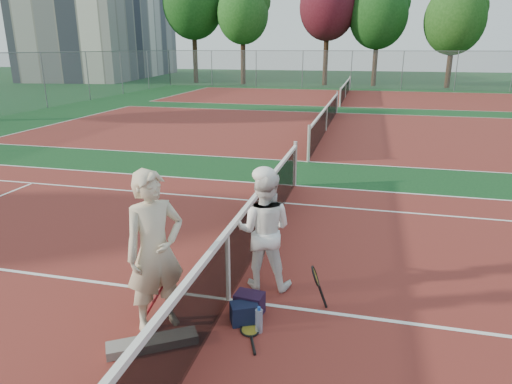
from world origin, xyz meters
TOP-DOWN VIEW (x-y plane):
  - ground at (0.00, 0.00)m, footprint 130.00×130.00m
  - court_main at (0.00, 0.00)m, footprint 23.77×10.97m
  - court_far_a at (0.00, 13.50)m, footprint 23.77×10.97m
  - court_far_b at (0.00, 27.00)m, footprint 23.77×10.97m
  - net_main at (0.00, 0.00)m, footprint 0.10×10.98m
  - net_far_a at (0.00, 13.50)m, footprint 0.10×10.98m
  - net_far_b at (0.00, 27.00)m, footprint 0.10×10.98m
  - fence_back at (0.00, 34.00)m, footprint 32.00×0.06m
  - apartment_block at (-28.00, 44.00)m, footprint 12.96×23.18m
  - player_a at (-0.64, -0.76)m, footprint 0.83×0.85m
  - player_b at (0.36, 0.51)m, footprint 0.85×0.68m
  - racket_red at (-0.66, -0.70)m, footprint 0.37×0.33m
  - racket_black_held at (1.14, 0.10)m, footprint 0.27×0.30m
  - racket_spare at (0.45, -0.61)m, footprint 0.47×0.66m
  - sports_bag_navy at (0.34, -0.46)m, footprint 0.40×0.35m
  - sports_bag_purple at (0.36, -0.25)m, footprint 0.38×0.28m
  - net_cover_canvas at (-0.53, -1.17)m, footprint 0.98×0.74m
  - water_bottle at (0.57, -0.61)m, footprint 0.09×0.09m
  - tree_back_0 at (-14.79, 37.33)m, footprint 5.56×5.56m
  - tree_back_1 at (-9.89, 36.70)m, footprint 4.58×4.58m
  - tree_back_maroon at (-2.44, 37.31)m, footprint 4.89×4.89m
  - tree_back_3 at (1.84, 37.54)m, footprint 4.92×4.92m
  - tree_back_4 at (7.86, 36.89)m, footprint 4.82×4.82m

SIDE VIEW (x-z plane):
  - ground at x=0.00m, z-range 0.00..0.00m
  - court_main at x=0.00m, z-range 0.00..0.01m
  - court_far_a at x=0.00m, z-range 0.00..0.01m
  - court_far_b at x=0.00m, z-range 0.00..0.01m
  - racket_spare at x=0.45m, z-range 0.00..0.03m
  - net_cover_canvas at x=-0.53m, z-range 0.00..0.11m
  - sports_bag_navy at x=0.34m, z-range 0.00..0.26m
  - sports_bag_purple at x=0.36m, z-range 0.00..0.29m
  - water_bottle at x=0.57m, z-range 0.00..0.30m
  - racket_red at x=-0.66m, z-range 0.00..0.54m
  - racket_black_held at x=1.14m, z-range 0.00..0.57m
  - net_main at x=0.00m, z-range 0.00..1.02m
  - net_far_a at x=0.00m, z-range 0.00..1.02m
  - net_far_b at x=0.00m, z-range 0.00..1.02m
  - player_b at x=0.36m, z-range 0.00..1.68m
  - player_a at x=-0.64m, z-range 0.00..1.97m
  - fence_back at x=0.00m, z-range 0.00..3.00m
  - tree_back_4 at x=7.86m, z-range 1.29..9.46m
  - tree_back_3 at x=1.84m, z-range 1.51..10.24m
  - tree_back_1 at x=-9.89m, z-range 1.71..10.46m
  - tree_back_maroon at x=-2.44m, z-range 1.86..11.26m
  - tree_back_0 at x=-14.79m, z-range 1.93..12.24m
  - apartment_block at x=-28.00m, z-range 0.00..15.00m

